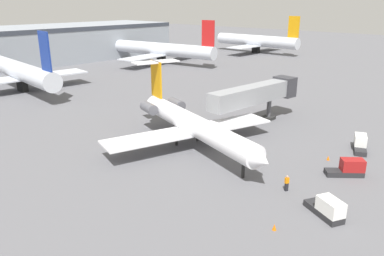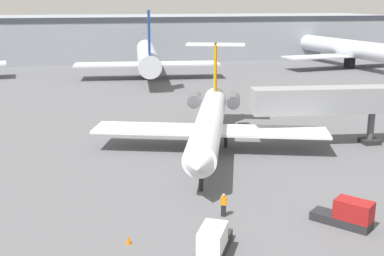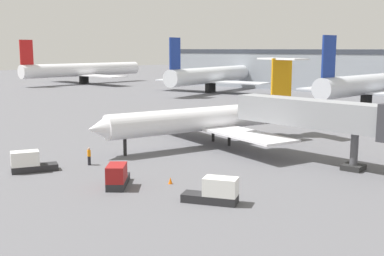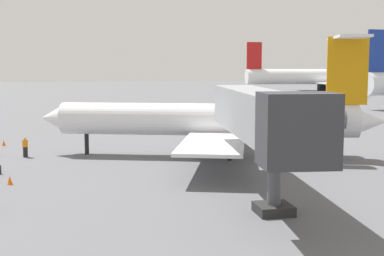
{
  "view_description": "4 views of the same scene",
  "coord_description": "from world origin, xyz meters",
  "px_view_note": "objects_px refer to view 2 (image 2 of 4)",
  "views": [
    {
      "loc": [
        -32.69,
        -32.02,
        18.18
      ],
      "look_at": [
        1.08,
        -1.28,
        2.88
      ],
      "focal_mm": 35.61,
      "sensor_mm": 36.0,
      "label": 1
    },
    {
      "loc": [
        -9.71,
        -46.92,
        14.77
      ],
      "look_at": [
        -0.16,
        -1.76,
        2.76
      ],
      "focal_mm": 46.35,
      "sensor_mm": 36.0,
      "label": 2
    },
    {
      "loc": [
        35.84,
        -44.13,
        10.95
      ],
      "look_at": [
        1.16,
        -3.23,
        2.2
      ],
      "focal_mm": 45.65,
      "sensor_mm": 36.0,
      "label": 3
    },
    {
      "loc": [
        44.38,
        -10.79,
        7.59
      ],
      "look_at": [
        2.78,
        -2.65,
        2.55
      ],
      "focal_mm": 49.99,
      "sensor_mm": 36.0,
      "label": 4
    }
  ],
  "objects_px": {
    "ground_crew_marshaller": "(224,205)",
    "baggage_tug_trailing": "(214,242)",
    "jet_bridge": "(348,100)",
    "traffic_cone_mid": "(128,240)",
    "parked_airliner_east_mid": "(351,49)",
    "baggage_tug_spare": "(348,214)",
    "regional_jet": "(210,120)",
    "parked_airliner_centre": "(147,57)",
    "traffic_cone_near": "(357,200)"
  },
  "relations": [
    {
      "from": "traffic_cone_near",
      "to": "parked_airliner_centre",
      "type": "xyz_separation_m",
      "value": [
        -7.98,
        63.05,
        3.9
      ]
    },
    {
      "from": "baggage_tug_trailing",
      "to": "parked_airliner_east_mid",
      "type": "distance_m",
      "value": 89.63
    },
    {
      "from": "traffic_cone_mid",
      "to": "parked_airliner_centre",
      "type": "distance_m",
      "value": 66.69
    },
    {
      "from": "traffic_cone_mid",
      "to": "parked_airliner_east_mid",
      "type": "height_order",
      "value": "parked_airliner_east_mid"
    },
    {
      "from": "traffic_cone_near",
      "to": "parked_airliner_centre",
      "type": "distance_m",
      "value": 63.67
    },
    {
      "from": "ground_crew_marshaller",
      "to": "traffic_cone_near",
      "type": "relative_size",
      "value": 3.07
    },
    {
      "from": "traffic_cone_mid",
      "to": "baggage_tug_spare",
      "type": "bearing_deg",
      "value": -2.01
    },
    {
      "from": "baggage_tug_spare",
      "to": "baggage_tug_trailing",
      "type": "bearing_deg",
      "value": -169.17
    },
    {
      "from": "ground_crew_marshaller",
      "to": "baggage_tug_spare",
      "type": "height_order",
      "value": "baggage_tug_spare"
    },
    {
      "from": "parked_airliner_east_mid",
      "to": "jet_bridge",
      "type": "bearing_deg",
      "value": -119.6
    },
    {
      "from": "regional_jet",
      "to": "traffic_cone_mid",
      "type": "bearing_deg",
      "value": -118.01
    },
    {
      "from": "regional_jet",
      "to": "baggage_tug_spare",
      "type": "xyz_separation_m",
      "value": [
        4.89,
        -18.82,
        -2.32
      ]
    },
    {
      "from": "regional_jet",
      "to": "baggage_tug_trailing",
      "type": "distance_m",
      "value": 21.38
    },
    {
      "from": "ground_crew_marshaller",
      "to": "baggage_tug_trailing",
      "type": "xyz_separation_m",
      "value": [
        -2.02,
        -5.1,
        -0.02
      ]
    },
    {
      "from": "traffic_cone_near",
      "to": "parked_airliner_east_mid",
      "type": "distance_m",
      "value": 78.71
    },
    {
      "from": "regional_jet",
      "to": "traffic_cone_near",
      "type": "height_order",
      "value": "regional_jet"
    },
    {
      "from": "parked_airliner_centre",
      "to": "parked_airliner_east_mid",
      "type": "height_order",
      "value": "parked_airliner_east_mid"
    },
    {
      "from": "parked_airliner_centre",
      "to": "traffic_cone_near",
      "type": "bearing_deg",
      "value": -82.79
    },
    {
      "from": "parked_airliner_east_mid",
      "to": "baggage_tug_spare",
      "type": "bearing_deg",
      "value": -119.2
    },
    {
      "from": "ground_crew_marshaller",
      "to": "parked_airliner_centre",
      "type": "height_order",
      "value": "parked_airliner_centre"
    },
    {
      "from": "jet_bridge",
      "to": "baggage_tug_trailing",
      "type": "bearing_deg",
      "value": -134.28
    },
    {
      "from": "jet_bridge",
      "to": "ground_crew_marshaller",
      "type": "relative_size",
      "value": 10.69
    },
    {
      "from": "regional_jet",
      "to": "traffic_cone_mid",
      "type": "xyz_separation_m",
      "value": [
        -9.74,
        -18.31,
        -2.88
      ]
    },
    {
      "from": "traffic_cone_mid",
      "to": "parked_airliner_east_mid",
      "type": "bearing_deg",
      "value": 52.53
    },
    {
      "from": "ground_crew_marshaller",
      "to": "baggage_tug_trailing",
      "type": "relative_size",
      "value": 0.4
    },
    {
      "from": "regional_jet",
      "to": "traffic_cone_mid",
      "type": "height_order",
      "value": "regional_jet"
    },
    {
      "from": "jet_bridge",
      "to": "ground_crew_marshaller",
      "type": "height_order",
      "value": "jet_bridge"
    },
    {
      "from": "traffic_cone_near",
      "to": "traffic_cone_mid",
      "type": "xyz_separation_m",
      "value": [
        -17.26,
        -2.88,
        0.0
      ]
    },
    {
      "from": "baggage_tug_spare",
      "to": "traffic_cone_mid",
      "type": "relative_size",
      "value": 7.2
    },
    {
      "from": "regional_jet",
      "to": "parked_airliner_east_mid",
      "type": "relative_size",
      "value": 0.74
    },
    {
      "from": "traffic_cone_near",
      "to": "parked_airliner_east_mid",
      "type": "relative_size",
      "value": 0.01
    },
    {
      "from": "baggage_tug_trailing",
      "to": "traffic_cone_mid",
      "type": "xyz_separation_m",
      "value": [
        -4.87,
        2.38,
        -0.56
      ]
    },
    {
      "from": "baggage_tug_trailing",
      "to": "baggage_tug_spare",
      "type": "distance_m",
      "value": 9.93
    },
    {
      "from": "ground_crew_marshaller",
      "to": "baggage_tug_trailing",
      "type": "bearing_deg",
      "value": -111.58
    },
    {
      "from": "ground_crew_marshaller",
      "to": "traffic_cone_near",
      "type": "distance_m",
      "value": 10.39
    },
    {
      "from": "traffic_cone_mid",
      "to": "traffic_cone_near",
      "type": "bearing_deg",
      "value": 9.46
    },
    {
      "from": "jet_bridge",
      "to": "baggage_tug_trailing",
      "type": "height_order",
      "value": "jet_bridge"
    },
    {
      "from": "jet_bridge",
      "to": "parked_airliner_centre",
      "type": "height_order",
      "value": "parked_airliner_centre"
    },
    {
      "from": "traffic_cone_mid",
      "to": "parked_airliner_east_mid",
      "type": "xyz_separation_m",
      "value": [
        55.05,
        71.81,
        3.91
      ]
    },
    {
      "from": "parked_airliner_east_mid",
      "to": "ground_crew_marshaller",
      "type": "bearing_deg",
      "value": -124.88
    },
    {
      "from": "jet_bridge",
      "to": "traffic_cone_near",
      "type": "height_order",
      "value": "jet_bridge"
    },
    {
      "from": "jet_bridge",
      "to": "traffic_cone_mid",
      "type": "bearing_deg",
      "value": -144.26
    },
    {
      "from": "traffic_cone_mid",
      "to": "parked_airliner_centre",
      "type": "relative_size",
      "value": 0.02
    },
    {
      "from": "baggage_tug_trailing",
      "to": "baggage_tug_spare",
      "type": "height_order",
      "value": "same"
    },
    {
      "from": "regional_jet",
      "to": "baggage_tug_spare",
      "type": "relative_size",
      "value": 7.05
    },
    {
      "from": "regional_jet",
      "to": "baggage_tug_trailing",
      "type": "relative_size",
      "value": 6.65
    },
    {
      "from": "baggage_tug_trailing",
      "to": "traffic_cone_near",
      "type": "height_order",
      "value": "baggage_tug_trailing"
    },
    {
      "from": "traffic_cone_near",
      "to": "baggage_tug_trailing",
      "type": "bearing_deg",
      "value": -157.01
    },
    {
      "from": "traffic_cone_near",
      "to": "jet_bridge",
      "type": "bearing_deg",
      "value": 64.7
    },
    {
      "from": "ground_crew_marshaller",
      "to": "baggage_tug_trailing",
      "type": "height_order",
      "value": "baggage_tug_trailing"
    }
  ]
}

